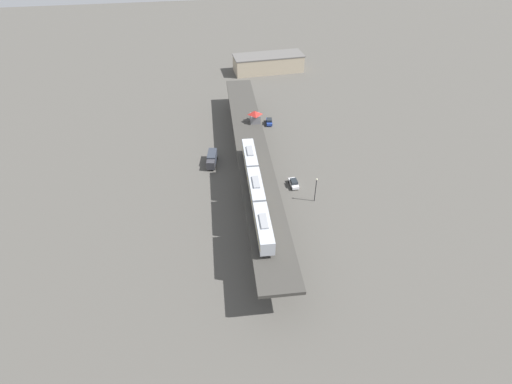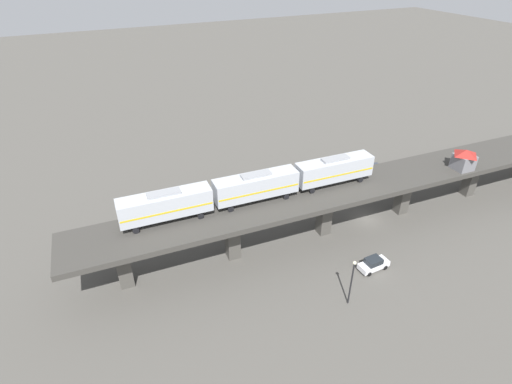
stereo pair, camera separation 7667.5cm
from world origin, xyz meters
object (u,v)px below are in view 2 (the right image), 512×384
street_car_white (374,264)px  delivery_truck (362,174)px  street_lamp (352,279)px  subway_train (256,186)px  signal_hut (464,159)px

street_car_white → delivery_truck: delivery_truck is taller
delivery_truck → street_lamp: bearing=-40.4°
street_lamp → delivery_truck: bearing=139.6°
street_car_white → street_lamp: street_lamp is taller
subway_train → signal_hut: size_ratio=10.97×
street_lamp → street_car_white: bearing=118.3°
street_car_white → street_lamp: size_ratio=0.64×
subway_train → delivery_truck: (-8.36, 26.06, -8.46)m
street_lamp → signal_hut: bearing=110.0°
delivery_truck → street_lamp: (24.05, -20.46, 2.35)m
signal_hut → street_lamp: 31.02m
subway_train → delivery_truck: subway_train is taller
street_car_white → street_lamp: 8.43m
subway_train → street_car_white: 19.64m
delivery_truck → subway_train: bearing=-72.2°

